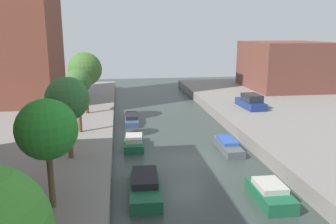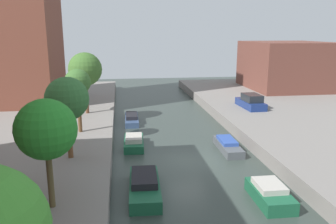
# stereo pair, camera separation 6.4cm
# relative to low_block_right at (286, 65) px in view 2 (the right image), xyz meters

# --- Properties ---
(ground_plane) EXTENTS (84.00, 84.00, 0.00)m
(ground_plane) POSITION_rel_low_block_right_xyz_m (-18.00, -22.21, -4.11)
(ground_plane) COLOR #333D38
(low_block_right) EXTENTS (10.00, 11.07, 6.22)m
(low_block_right) POSITION_rel_low_block_right_xyz_m (0.00, 0.00, 0.00)
(low_block_right) COLOR brown
(low_block_right) RESTS_ON quay_right
(street_tree_1) EXTENTS (2.62, 2.62, 4.89)m
(street_tree_1) POSITION_rel_low_block_right_xyz_m (-25.46, -29.22, 0.45)
(street_tree_1) COLOR brown
(street_tree_1) RESTS_ON quay_left
(street_tree_2) EXTENTS (2.62, 2.62, 5.01)m
(street_tree_2) POSITION_rel_low_block_right_xyz_m (-25.46, -23.09, 0.55)
(street_tree_2) COLOR brown
(street_tree_2) RESTS_ON quay_left
(street_tree_3) EXTENTS (1.97, 1.97, 4.87)m
(street_tree_3) POSITION_rel_low_block_right_xyz_m (-25.46, -17.49, 0.70)
(street_tree_3) COLOR brown
(street_tree_3) RESTS_ON quay_left
(street_tree_4) EXTENTS (3.10, 3.10, 5.72)m
(street_tree_4) POSITION_rel_low_block_right_xyz_m (-25.46, -11.24, 1.04)
(street_tree_4) COLOR brown
(street_tree_4) RESTS_ON quay_left
(parked_car) EXTENTS (1.88, 4.24, 1.43)m
(parked_car) POSITION_rel_low_block_right_xyz_m (-9.19, -11.20, -2.52)
(parked_car) COLOR navy
(parked_car) RESTS_ON quay_right
(moored_boat_left_2) EXTENTS (1.83, 4.66, 1.04)m
(moored_boat_left_2) POSITION_rel_low_block_right_xyz_m (-21.17, -26.57, -3.67)
(moored_boat_left_2) COLOR #195638
(moored_boat_left_2) RESTS_ON ground_plane
(moored_boat_left_3) EXTENTS (1.60, 3.56, 0.93)m
(moored_boat_left_3) POSITION_rel_low_block_right_xyz_m (-21.41, -18.79, -3.72)
(moored_boat_left_3) COLOR #195638
(moored_boat_left_3) RESTS_ON ground_plane
(moored_boat_left_4) EXTENTS (1.34, 4.46, 0.86)m
(moored_boat_left_4) POSITION_rel_low_block_right_xyz_m (-21.30, -11.55, -3.75)
(moored_boat_left_4) COLOR #33476B
(moored_boat_left_4) RESTS_ON ground_plane
(moored_boat_right_2) EXTENTS (1.63, 3.28, 0.98)m
(moored_boat_right_2) POSITION_rel_low_block_right_xyz_m (-14.83, -28.36, -3.68)
(moored_boat_right_2) COLOR #195638
(moored_boat_right_2) RESTS_ON ground_plane
(moored_boat_right_3) EXTENTS (1.33, 4.08, 0.81)m
(moored_boat_right_3) POSITION_rel_low_block_right_xyz_m (-14.54, -20.46, -3.76)
(moored_boat_right_3) COLOR #4C5156
(moored_boat_right_3) RESTS_ON ground_plane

